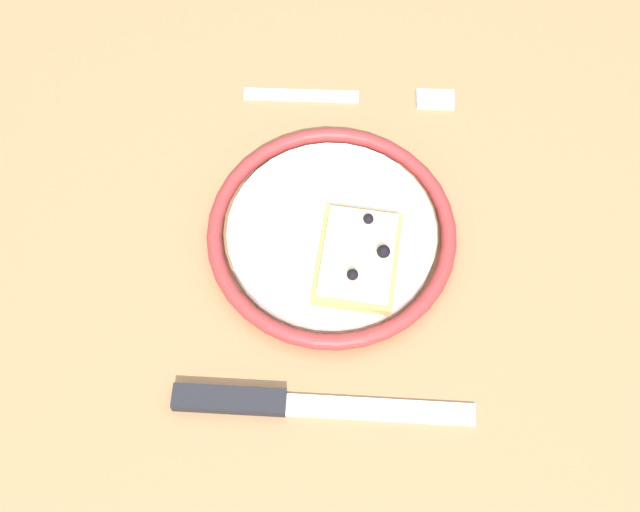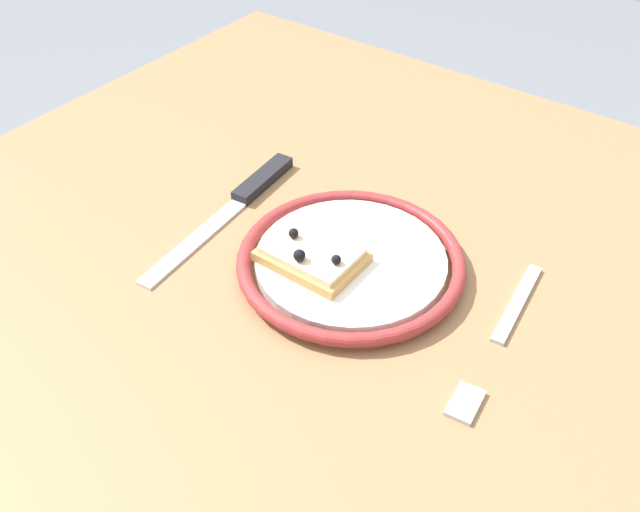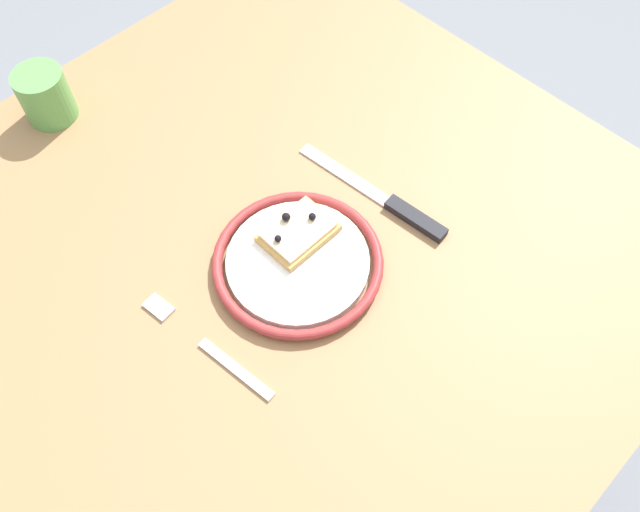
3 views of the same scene
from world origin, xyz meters
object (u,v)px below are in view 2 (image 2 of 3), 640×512
object	(u,v)px
dining_table	(313,356)
fork	(499,337)
plate	(351,262)
knife	(246,195)
pizza_slice_near	(312,254)

from	to	relation	value
dining_table	fork	size ratio (longest dim) A/B	4.69
dining_table	plate	size ratio (longest dim) A/B	4.38
plate	knife	bearing A→B (deg)	-9.83
dining_table	fork	bearing A→B (deg)	-163.47
dining_table	fork	xyz separation A→B (m)	(-0.16, -0.05, 0.09)
pizza_slice_near	fork	world-z (taller)	pizza_slice_near
pizza_slice_near	knife	size ratio (longest dim) A/B	0.38
pizza_slice_near	fork	distance (m)	0.18
dining_table	knife	distance (m)	0.19
plate	pizza_slice_near	xyz separation A→B (m)	(0.03, 0.03, 0.01)
plate	fork	size ratio (longest dim) A/B	1.07
pizza_slice_near	knife	distance (m)	0.14
dining_table	pizza_slice_near	world-z (taller)	pizza_slice_near
dining_table	pizza_slice_near	distance (m)	0.12
plate	knife	distance (m)	0.16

